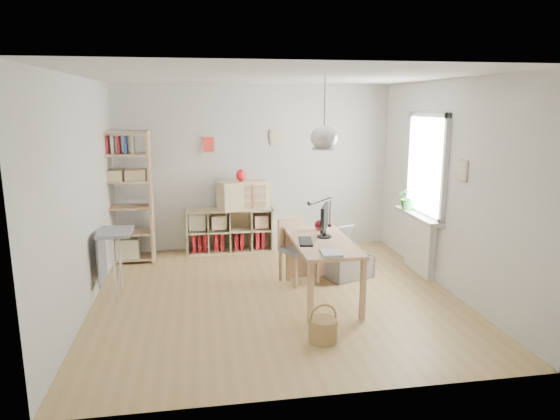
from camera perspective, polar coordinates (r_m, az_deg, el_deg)
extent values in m
plane|color=tan|center=(6.43, -0.45, -9.79)|extent=(4.50, 4.50, 0.00)
plane|color=silver|center=(8.26, -2.89, 4.81)|extent=(4.50, 0.00, 4.50)
plane|color=silver|center=(3.90, 4.65, -3.47)|extent=(4.50, 0.00, 4.50)
plane|color=silver|center=(6.13, -21.74, 1.42)|extent=(0.00, 4.50, 4.50)
plane|color=silver|center=(6.77, 18.71, 2.58)|extent=(0.00, 4.50, 4.50)
plane|color=white|center=(5.97, -0.50, 15.03)|extent=(4.50, 4.50, 0.00)
cylinder|color=black|center=(5.93, 5.11, 11.71)|extent=(0.01, 0.01, 0.68)
ellipsoid|color=white|center=(5.94, 5.05, 8.24)|extent=(0.32, 0.32, 0.27)
cube|color=white|center=(7.27, 16.51, 4.92)|extent=(0.03, 1.00, 1.30)
cube|color=silver|center=(6.78, 18.29, 4.32)|extent=(0.06, 0.08, 1.46)
cube|color=silver|center=(7.74, 14.62, 5.44)|extent=(0.06, 0.08, 1.46)
cube|color=silver|center=(7.21, 16.66, 10.37)|extent=(0.06, 1.16, 0.08)
cube|color=silver|center=(7.37, 16.02, -0.41)|extent=(0.06, 1.16, 0.08)
cube|color=white|center=(7.47, 15.67, -3.86)|extent=(0.10, 0.80, 0.80)
cube|color=silver|center=(7.35, 15.51, -0.66)|extent=(0.22, 1.20, 0.06)
cube|color=tan|center=(6.16, 4.83, -3.64)|extent=(0.70, 1.50, 0.04)
cube|color=tan|center=(5.56, 3.50, -9.43)|extent=(0.06, 0.06, 0.71)
cube|color=tan|center=(6.86, 0.90, -5.21)|extent=(0.06, 0.06, 0.71)
cube|color=tan|center=(5.72, 9.44, -8.97)|extent=(0.06, 0.06, 0.71)
cube|color=tan|center=(6.98, 5.77, -4.95)|extent=(0.06, 0.06, 0.71)
cube|color=beige|center=(8.29, -5.73, -4.65)|extent=(1.40, 0.38, 0.03)
cube|color=beige|center=(8.12, -5.83, 0.02)|extent=(1.40, 0.38, 0.03)
cube|color=beige|center=(8.19, -10.57, -2.50)|extent=(0.03, 0.38, 0.72)
cube|color=beige|center=(8.27, -1.04, -2.16)|extent=(0.03, 0.38, 0.72)
cube|color=beige|center=(8.38, -5.86, -2.03)|extent=(1.40, 0.02, 0.72)
cube|color=maroon|center=(8.25, -9.79, -3.59)|extent=(0.06, 0.26, 0.30)
cube|color=maroon|center=(8.25, -9.17, -3.57)|extent=(0.05, 0.26, 0.30)
cube|color=maroon|center=(8.25, -8.61, -3.55)|extent=(0.05, 0.26, 0.30)
cube|color=maroon|center=(8.26, -7.29, -3.50)|extent=(0.05, 0.26, 0.30)
cube|color=maroon|center=(8.26, -6.67, -3.48)|extent=(0.05, 0.26, 0.30)
cube|color=maroon|center=(8.27, -5.07, -3.42)|extent=(0.06, 0.26, 0.30)
cube|color=maroon|center=(8.28, -4.45, -3.39)|extent=(0.06, 0.26, 0.30)
cube|color=maroon|center=(8.30, -2.66, -3.32)|extent=(0.06, 0.26, 0.30)
cube|color=maroon|center=(8.31, -2.04, -3.30)|extent=(0.05, 0.26, 0.30)
cube|color=tan|center=(7.96, -19.99, 1.26)|extent=(0.04, 0.38, 2.00)
cube|color=tan|center=(7.85, -14.54, 1.47)|extent=(0.04, 0.38, 2.00)
cube|color=tan|center=(8.12, -16.87, -5.24)|extent=(0.76, 0.38, 0.03)
cube|color=tan|center=(8.01, -17.04, -2.50)|extent=(0.76, 0.38, 0.03)
cube|color=tan|center=(7.92, -17.22, 0.30)|extent=(0.76, 0.38, 0.03)
cube|color=tan|center=(7.86, -17.40, 3.16)|extent=(0.76, 0.38, 0.03)
cube|color=tan|center=(7.81, -17.58, 6.06)|extent=(0.76, 0.38, 0.03)
cube|color=tan|center=(7.78, -17.74, 8.47)|extent=(0.76, 0.38, 0.03)
cube|color=navy|center=(7.84, -19.69, 7.00)|extent=(0.04, 0.18, 0.26)
cube|color=maroon|center=(7.83, -19.11, 7.04)|extent=(0.04, 0.18, 0.26)
cube|color=beige|center=(7.81, -18.53, 7.07)|extent=(0.04, 0.18, 0.26)
cube|color=maroon|center=(7.80, -17.94, 7.10)|extent=(0.04, 0.18, 0.26)
cube|color=navy|center=(7.79, -17.21, 7.14)|extent=(0.04, 0.18, 0.26)
cube|color=beige|center=(7.77, -16.48, 7.18)|extent=(0.04, 0.18, 0.26)
cube|color=#969698|center=(6.52, -18.35, -2.42)|extent=(0.40, 0.55, 0.04)
cylinder|color=white|center=(6.43, -18.39, -6.53)|extent=(0.03, 0.03, 0.82)
cylinder|color=white|center=(6.84, -17.84, -5.37)|extent=(0.03, 0.03, 0.82)
cube|color=#969698|center=(6.64, -19.70, -5.22)|extent=(0.02, 0.50, 0.62)
cube|color=#969698|center=(6.77, 2.21, -4.57)|extent=(0.56, 0.56, 0.06)
cube|color=tan|center=(6.60, 1.85, -7.22)|extent=(0.05, 0.05, 0.42)
cube|color=tan|center=(6.88, 0.06, -6.40)|extent=(0.05, 0.05, 0.42)
cube|color=tan|center=(6.81, 4.35, -6.64)|extent=(0.05, 0.05, 0.42)
cube|color=tan|center=(7.08, 2.51, -5.87)|extent=(0.05, 0.05, 0.42)
cube|color=tan|center=(6.86, 1.27, -2.41)|extent=(0.40, 0.21, 0.38)
cylinder|color=olive|center=(5.27, 4.93, -13.52)|extent=(0.29, 0.29, 0.24)
torus|color=olive|center=(5.21, 4.96, -12.16)|extent=(0.29, 0.06, 0.29)
cube|color=beige|center=(7.15, 7.71, -7.50)|extent=(0.73, 0.61, 0.02)
cube|color=beige|center=(6.93, 5.76, -6.78)|extent=(0.17, 0.41, 0.32)
cube|color=beige|center=(7.28, 9.63, -5.97)|extent=(0.17, 0.41, 0.32)
cube|color=beige|center=(6.95, 8.76, -6.81)|extent=(0.59, 0.23, 0.32)
cube|color=beige|center=(7.25, 6.78, -5.94)|extent=(0.59, 0.23, 0.32)
cube|color=beige|center=(7.31, 6.00, -3.34)|extent=(0.65, 0.40, 0.40)
sphere|color=yellow|center=(6.94, 7.10, -6.13)|extent=(0.14, 0.14, 0.14)
sphere|color=#185EA8|center=(7.18, 8.19, -5.54)|extent=(0.14, 0.14, 0.14)
sphere|color=#B13C16|center=(7.05, 7.73, -5.86)|extent=(0.14, 0.14, 0.14)
sphere|color=green|center=(7.11, 9.28, -5.75)|extent=(0.14, 0.14, 0.14)
cylinder|color=black|center=(6.29, 5.08, -3.03)|extent=(0.19, 0.19, 0.02)
cylinder|color=black|center=(6.28, 5.09, -2.58)|extent=(0.04, 0.04, 0.09)
cube|color=black|center=(6.23, 5.12, -0.82)|extent=(0.21, 0.45, 0.31)
cube|color=black|center=(6.04, 2.93, -3.61)|extent=(0.22, 0.43, 0.02)
cylinder|color=black|center=(6.82, 5.70, -1.77)|extent=(0.05, 0.05, 0.03)
cylinder|color=black|center=(6.78, 5.73, -0.35)|extent=(0.01, 0.01, 0.35)
cone|color=black|center=(6.61, 3.47, 0.74)|extent=(0.09, 0.06, 0.08)
sphere|color=#480912|center=(6.61, 4.56, -1.74)|extent=(0.14, 0.14, 0.14)
cube|color=silver|center=(5.60, 5.88, -4.91)|extent=(0.24, 0.30, 0.03)
cube|color=beige|center=(8.09, -4.25, 1.74)|extent=(0.86, 0.60, 0.45)
ellipsoid|color=#A10D12|center=(8.04, -4.47, 3.99)|extent=(0.16, 0.16, 0.19)
imported|color=#286B28|center=(7.58, 14.48, 1.41)|extent=(0.33, 0.29, 0.36)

